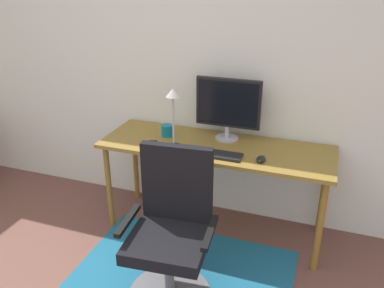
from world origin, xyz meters
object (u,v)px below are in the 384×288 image
Objects in this scene: keyboard at (212,154)px; computer_mouse at (261,159)px; desk_lamp at (173,108)px; office_chair at (171,242)px; coffee_cup at (167,130)px; desk at (215,154)px; cell_phone at (152,144)px; monitor at (228,105)px.

computer_mouse is at bearing 1.96° from keyboard.
office_chair is at bearing -69.93° from desk_lamp.
coffee_cup is at bearing 165.33° from computer_mouse.
desk is 0.19m from keyboard.
coffee_cup is (-0.79, 0.21, 0.03)m from computer_mouse.
cell_phone is 0.14× the size of office_chair.
coffee_cup is at bearing 173.25° from desk.
keyboard is at bearing -94.34° from monitor.
monitor is 5.43× the size of coffee_cup.
coffee_cup reaches higher than cell_phone.
office_chair reaches higher than cell_phone.
cell_phone is (-0.47, 0.01, -0.00)m from keyboard.
office_chair is (-0.42, -0.62, -0.36)m from computer_mouse.
coffee_cup is 0.98m from office_chair.
keyboard is at bearing -26.43° from coffee_cup.
monitor is 1.11× the size of desk_lamp.
monitor is 1.16× the size of keyboard.
computer_mouse is 0.72m from desk_lamp.
office_chair reaches higher than coffee_cup.
desk is at bearing -6.75° from coffee_cup.
coffee_cup is 0.09× the size of office_chair.
desk is 0.82m from office_chair.
monitor is 4.78× the size of computer_mouse.
desk is 3.52× the size of monitor.
desk_lamp is 0.45× the size of office_chair.
office_chair is at bearing -93.74° from desk.
computer_mouse reaches higher than cell_phone.
coffee_cup is (-0.42, 0.05, 0.12)m from desk.
computer_mouse is 0.74× the size of cell_phone.
cell_phone is at bearing 117.52° from office_chair.
keyboard is (0.02, -0.17, 0.08)m from desk.
monitor is at bearing 10.71° from cell_phone.
coffee_cup is at bearing 125.54° from desk_lamp.
computer_mouse is at bearing 50.37° from office_chair.
computer_mouse is (0.32, -0.31, -0.26)m from monitor.
cell_phone is (-0.82, 0.00, -0.01)m from computer_mouse.
coffee_cup is 0.20× the size of desk_lamp.
coffee_cup is at bearing -167.45° from monitor.
keyboard is 3.07× the size of cell_phone.
desk_lamp is at bearing -54.46° from coffee_cup.
computer_mouse is at bearing -21.07° from cell_phone.
office_chair is at bearing -78.01° from cell_phone.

